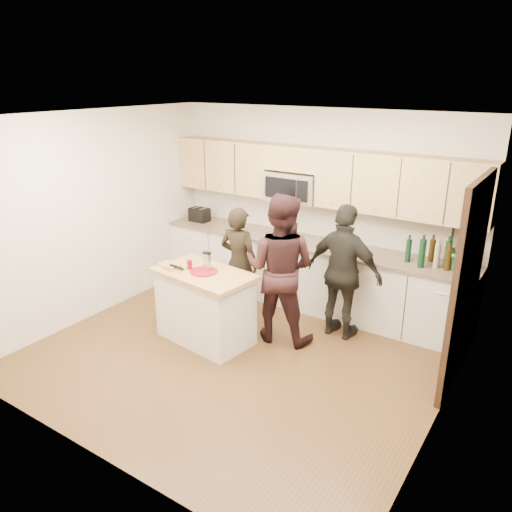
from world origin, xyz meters
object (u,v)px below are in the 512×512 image
Objects in this scene: toaster at (199,215)px; island at (205,306)px; woman_center at (280,269)px; woman_left at (239,263)px; woman_right at (344,273)px.

island is at bearing -49.15° from toaster.
island is 0.70× the size of woman_center.
toaster is (-1.36, 1.57, 0.59)m from island.
woman_center reaches higher than toaster.
woman_left reaches higher than toaster.
woman_center is (2.08, -1.02, -0.13)m from toaster.
island is 2.16m from toaster.
woman_right is at bearing -173.85° from woman_left.
toaster is 0.17× the size of woman_right.
woman_left is (1.31, -0.79, -0.29)m from toaster.
toaster is at bearing -36.79° from woman_center.
woman_right is at bearing -153.32° from woman_center.
island is at bearing 26.85° from woman_center.
island is 1.02m from woman_center.
woman_left is 0.90× the size of woman_right.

